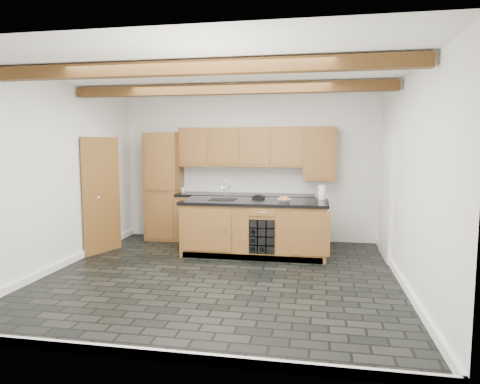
% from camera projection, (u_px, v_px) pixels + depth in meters
% --- Properties ---
extents(ground, '(5.00, 5.00, 0.00)m').
position_uv_depth(ground, '(221.00, 275.00, 6.13)').
color(ground, black).
rests_on(ground, ground).
extents(room_shell, '(5.01, 5.00, 5.00)m').
position_uv_depth(room_shell, '(223.00, 167.00, 6.50)').
color(room_shell, white).
rests_on(room_shell, ground).
extents(back_cabinetry, '(3.65, 0.62, 2.20)m').
position_uv_depth(back_cabinetry, '(227.00, 191.00, 8.28)').
color(back_cabinetry, brown).
rests_on(back_cabinetry, ground).
extents(island, '(2.48, 0.96, 0.93)m').
position_uv_depth(island, '(255.00, 227.00, 7.29)').
color(island, brown).
rests_on(island, ground).
extents(faucet, '(0.45, 0.40, 0.34)m').
position_uv_depth(faucet, '(224.00, 197.00, 7.38)').
color(faucet, black).
rests_on(faucet, island).
extents(kitchen_scale, '(0.22, 0.15, 0.06)m').
position_uv_depth(kitchen_scale, '(258.00, 197.00, 7.49)').
color(kitchen_scale, black).
rests_on(kitchen_scale, island).
extents(fruit_bowl, '(0.24, 0.24, 0.06)m').
position_uv_depth(fruit_bowl, '(284.00, 200.00, 7.06)').
color(fruit_bowl, white).
rests_on(fruit_bowl, island).
extents(fruit_cluster, '(0.16, 0.17, 0.07)m').
position_uv_depth(fruit_cluster, '(284.00, 198.00, 7.05)').
color(fruit_cluster, '#B03217').
rests_on(fruit_cluster, fruit_bowl).
extents(paper_towel, '(0.12, 0.12, 0.24)m').
position_uv_depth(paper_towel, '(322.00, 192.00, 7.38)').
color(paper_towel, white).
rests_on(paper_towel, island).
extents(mug, '(0.11, 0.11, 0.09)m').
position_uv_depth(mug, '(183.00, 190.00, 8.42)').
color(mug, white).
rests_on(mug, back_cabinetry).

